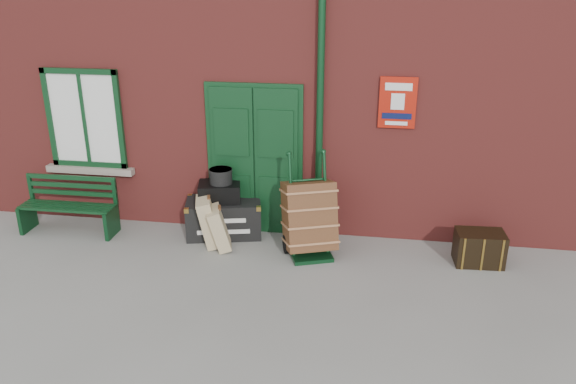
% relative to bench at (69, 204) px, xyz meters
% --- Properties ---
extents(ground, '(80.00, 80.00, 0.00)m').
position_rel_bench_xyz_m(ground, '(3.07, -0.99, -0.44)').
color(ground, gray).
rests_on(ground, ground).
extents(station_building, '(10.30, 4.30, 4.36)m').
position_rel_bench_xyz_m(station_building, '(3.07, 2.50, 1.72)').
color(station_building, maroon).
rests_on(station_building, ground).
extents(bench, '(1.43, 0.46, 0.88)m').
position_rel_bench_xyz_m(bench, '(0.00, 0.00, 0.00)').
color(bench, '#0E3418').
rests_on(bench, ground).
extents(houdini_trunk, '(1.20, 0.84, 0.55)m').
position_rel_bench_xyz_m(houdini_trunk, '(2.33, 0.26, -0.17)').
color(houdini_trunk, black).
rests_on(houdini_trunk, ground).
extents(strongbox, '(0.69, 0.56, 0.27)m').
position_rel_bench_xyz_m(strongbox, '(2.28, 0.26, 0.24)').
color(strongbox, black).
rests_on(strongbox, houdini_trunk).
extents(hatbox, '(0.39, 0.39, 0.22)m').
position_rel_bench_xyz_m(hatbox, '(2.31, 0.26, 0.49)').
color(hatbox, black).
rests_on(hatbox, strongbox).
extents(suitcase_back, '(0.46, 0.58, 0.73)m').
position_rel_bench_xyz_m(suitcase_back, '(2.20, -0.10, -0.08)').
color(suitcase_back, tan).
rests_on(suitcase_back, ground).
extents(suitcase_front, '(0.45, 0.53, 0.63)m').
position_rel_bench_xyz_m(suitcase_front, '(2.38, -0.20, -0.13)').
color(suitcase_front, tan).
rests_on(suitcase_front, ground).
extents(porter_trolley, '(0.89, 0.92, 1.41)m').
position_rel_bench_xyz_m(porter_trolley, '(3.66, -0.13, 0.10)').
color(porter_trolley, '#0D3419').
rests_on(porter_trolley, ground).
extents(dark_trunk, '(0.66, 0.45, 0.46)m').
position_rel_bench_xyz_m(dark_trunk, '(5.98, -0.08, -0.21)').
color(dark_trunk, black).
rests_on(dark_trunk, ground).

